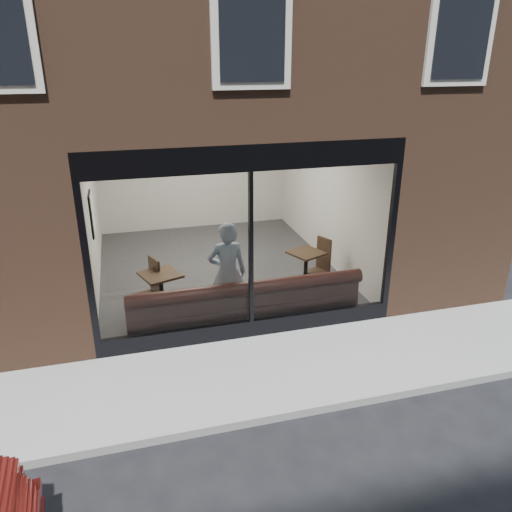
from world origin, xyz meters
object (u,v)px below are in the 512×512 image
object	(u,v)px
cafe_table_left	(160,275)
cafe_chair_left	(147,296)
cafe_chair_right	(317,272)
person	(227,273)
banquette	(245,313)
cafe_table_right	(306,253)

from	to	relation	value
cafe_table_left	cafe_chair_left	bearing A→B (deg)	137.66
cafe_chair_left	cafe_chair_right	size ratio (longest dim) A/B	1.12
person	cafe_chair_right	size ratio (longest dim) A/B	4.91
person	cafe_chair_right	world-z (taller)	person
banquette	cafe_chair_right	world-z (taller)	banquette
cafe_chair_right	person	bearing A→B (deg)	2.40
person	cafe_table_left	world-z (taller)	person
banquette	cafe_chair_left	world-z (taller)	banquette
cafe_chair_left	banquette	bearing A→B (deg)	124.45
person	cafe_table_left	bearing A→B (deg)	-26.81
person	cafe_chair_right	distance (m)	2.45
banquette	cafe_table_right	world-z (taller)	cafe_table_right
cafe_table_left	cafe_table_right	size ratio (longest dim) A/B	1.07
cafe_table_left	banquette	bearing A→B (deg)	-32.68
banquette	cafe_chair_left	size ratio (longest dim) A/B	9.55
person	cafe_chair_left	world-z (taller)	person
cafe_chair_right	cafe_chair_left	bearing A→B (deg)	-21.52
cafe_table_left	cafe_chair_right	bearing A→B (deg)	7.47
cafe_table_left	cafe_chair_left	world-z (taller)	cafe_table_left
person	banquette	bearing A→B (deg)	143.42
banquette	cafe_chair_right	xyz separation A→B (m)	(1.84, 1.28, 0.01)
person	cafe_table_right	distance (m)	2.05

